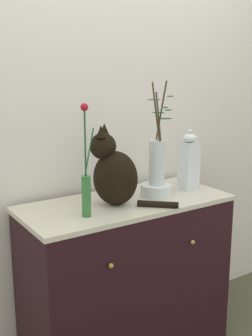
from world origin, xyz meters
name	(u,v)px	position (x,y,z in m)	size (l,w,h in m)	color
wall_back	(95,123)	(0.00, 0.32, 1.30)	(4.40, 0.08, 2.60)	silver
sideboard	(126,280)	(0.00, 0.00, 0.46)	(1.14, 0.52, 0.92)	black
cat_sitting	(114,172)	(-0.09, -0.02, 1.09)	(0.39, 0.37, 0.42)	black
vase_slim_green	(86,184)	(-0.29, -0.10, 1.08)	(0.07, 0.04, 0.54)	#307135
bowl_porcelain	(156,190)	(0.19, -0.01, 0.95)	(0.17, 0.17, 0.07)	white
vase_glass_clear	(157,158)	(0.19, -0.01, 1.13)	(0.22, 0.16, 0.56)	silver
jar_lidded_porcelain	(189,162)	(0.43, -0.01, 1.08)	(0.09, 0.09, 0.35)	white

